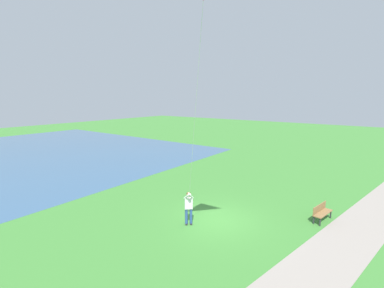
{
  "coord_description": "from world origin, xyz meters",
  "views": [
    {
      "loc": [
        -6.85,
        11.51,
        6.47
      ],
      "look_at": [
        0.47,
        1.65,
        4.32
      ],
      "focal_mm": 24.84,
      "sensor_mm": 36.0,
      "label": 1
    }
  ],
  "objects": [
    {
      "name": "walkway_path",
      "position": [
        -5.1,
        2.0,
        0.01
      ],
      "size": [
        8.8,
        31.83,
        0.02
      ],
      "primitive_type": "cube",
      "rotation": [
        0.0,
        0.0,
        -0.2
      ],
      "color": "gray",
      "rests_on": "ground"
    },
    {
      "name": "person_kite_flyer",
      "position": [
        0.93,
        1.32,
        1.05
      ],
      "size": [
        0.59,
        0.6,
        1.83
      ],
      "color": "#232328",
      "rests_on": "ground"
    },
    {
      "name": "park_bench_near_walkway",
      "position": [
        -4.47,
        -3.23,
        0.51
      ],
      "size": [
        0.73,
        1.56,
        0.88
      ],
      "color": "olive",
      "rests_on": "ground"
    },
    {
      "name": "ground_plane",
      "position": [
        0.0,
        0.0,
        0.0
      ],
      "size": [
        120.0,
        120.0,
        0.0
      ],
      "primitive_type": "plane",
      "color": "#3D7F33"
    }
  ]
}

